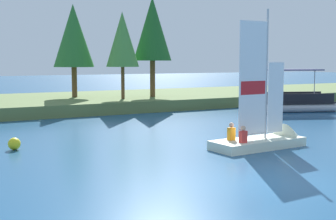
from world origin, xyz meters
name	(u,v)px	position (x,y,z in m)	size (l,w,h in m)	color
ground_plane	(262,182)	(0.00, 0.00, 0.00)	(200.00, 200.00, 0.00)	navy
shore_bank	(54,103)	(0.00, 23.68, 0.40)	(80.00, 12.04, 0.79)	#5B703D
shoreline_tree_left	(73,36)	(1.52, 23.51, 5.37)	(3.00, 3.00, 6.93)	brown
shoreline_tree_midleft	(122,40)	(4.11, 20.32, 5.03)	(2.34, 2.34, 6.20)	brown
shoreline_tree_centre	(152,29)	(6.87, 21.07, 5.88)	(2.87, 2.87, 7.50)	brown
sailboat	(272,137)	(4.16, 4.34, 0.37)	(4.64, 1.83, 6.12)	silver
pontoon_boat	(289,102)	(14.09, 14.04, 0.67)	(6.48, 4.19, 2.94)	#B2B2B7
channel_buoy	(14,144)	(-5.51, 8.54, 0.25)	(0.49, 0.49, 0.49)	yellow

